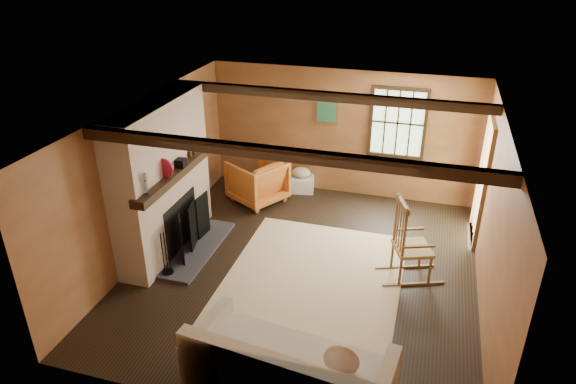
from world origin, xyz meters
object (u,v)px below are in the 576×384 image
(laundry_basket, at_px, (301,184))
(armchair, at_px, (257,181))
(sofa, at_px, (288,376))
(rocking_chair, at_px, (410,246))
(fireplace, at_px, (164,184))

(laundry_basket, bearing_deg, armchair, -136.56)
(sofa, distance_m, armchair, 4.70)
(rocking_chair, height_order, laundry_basket, rocking_chair)
(fireplace, xyz_separation_m, armchair, (0.82, 1.91, -0.69))
(sofa, xyz_separation_m, armchair, (-1.86, 4.32, 0.10))
(rocking_chair, relative_size, armchair, 1.38)
(armchair, bearing_deg, fireplace, 7.15)
(sofa, relative_size, armchair, 2.48)
(fireplace, distance_m, sofa, 3.68)
(fireplace, distance_m, armchair, 2.19)
(fireplace, xyz_separation_m, rocking_chair, (3.72, 0.22, -0.57))
(fireplace, height_order, sofa, fireplace)
(rocking_chair, xyz_separation_m, laundry_basket, (-2.23, 2.33, -0.38))
(armchair, bearing_deg, sofa, 53.66)
(sofa, bearing_deg, rocking_chair, 75.16)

